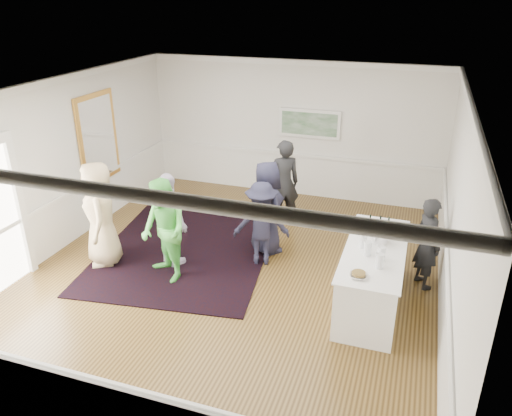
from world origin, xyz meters
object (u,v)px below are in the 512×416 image
(serving_table, at_px, (372,276))
(ice_bucket, at_px, (380,236))
(guest_tan, at_px, (100,214))
(guest_green, at_px, (164,231))
(guest_lilac, at_px, (169,220))
(guest_dark_a, at_px, (261,223))
(nut_bowl, at_px, (359,275))
(guest_dark_b, at_px, (284,183))
(guest_navy, at_px, (267,208))
(bartender, at_px, (428,243))

(serving_table, relative_size, ice_bucket, 9.25)
(guest_tan, xyz_separation_m, guest_green, (1.33, -0.13, -0.06))
(guest_lilac, xyz_separation_m, guest_dark_a, (1.52, 0.58, -0.09))
(guest_dark_a, bearing_deg, nut_bowl, 122.61)
(guest_dark_b, relative_size, ice_bucket, 7.12)
(guest_tan, distance_m, guest_dark_a, 2.87)
(guest_dark_a, relative_size, ice_bucket, 6.05)
(guest_lilac, bearing_deg, nut_bowl, -166.11)
(guest_dark_b, distance_m, nut_bowl, 3.85)
(guest_navy, bearing_deg, guest_lilac, 78.51)
(guest_lilac, bearing_deg, guest_green, 136.92)
(guest_dark_a, height_order, nut_bowl, guest_dark_a)
(bartender, bearing_deg, guest_tan, 69.53)
(guest_lilac, bearing_deg, serving_table, -151.40)
(guest_tan, bearing_deg, guest_navy, 83.51)
(bartender, height_order, guest_dark_a, bartender)
(guest_lilac, bearing_deg, guest_tan, 45.45)
(guest_tan, relative_size, guest_lilac, 1.10)
(guest_tan, relative_size, guest_dark_a, 1.23)
(serving_table, relative_size, guest_dark_b, 1.30)
(serving_table, xyz_separation_m, guest_lilac, (-3.59, 0.09, 0.38))
(guest_lilac, distance_m, nut_bowl, 3.60)
(guest_dark_a, relative_size, nut_bowl, 6.18)
(nut_bowl, bearing_deg, guest_tan, 171.77)
(guest_lilac, relative_size, guest_navy, 0.98)
(serving_table, bearing_deg, guest_green, -173.93)
(guest_dark_b, relative_size, guest_navy, 1.03)
(guest_lilac, xyz_separation_m, nut_bowl, (3.45, -1.00, 0.14))
(guest_green, bearing_deg, guest_dark_a, 72.23)
(guest_dark_b, relative_size, nut_bowl, 7.28)
(guest_dark_a, xyz_separation_m, guest_navy, (-0.04, 0.46, 0.11))
(guest_navy, xyz_separation_m, ice_bucket, (2.14, -0.91, 0.19))
(bartender, distance_m, guest_navy, 2.90)
(guest_green, height_order, nut_bowl, guest_green)
(nut_bowl, bearing_deg, guest_navy, 134.04)
(bartender, distance_m, ice_bucket, 1.00)
(guest_lilac, distance_m, ice_bucket, 3.63)
(guest_lilac, distance_m, guest_dark_b, 2.71)
(guest_navy, height_order, nut_bowl, guest_navy)
(guest_green, relative_size, guest_navy, 1.01)
(guest_green, relative_size, guest_dark_a, 1.15)
(guest_green, relative_size, ice_bucket, 6.97)
(guest_tan, xyz_separation_m, guest_dark_a, (2.72, 0.91, -0.18))
(guest_green, distance_m, nut_bowl, 3.36)
(guest_green, bearing_deg, serving_table, 41.51)
(nut_bowl, bearing_deg, guest_lilac, 163.84)
(guest_navy, xyz_separation_m, nut_bowl, (1.97, -2.04, 0.12))
(guest_green, bearing_deg, guest_navy, 83.48)
(guest_navy, bearing_deg, guest_dark_a, 138.71)
(guest_dark_b, bearing_deg, guest_green, 32.63)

